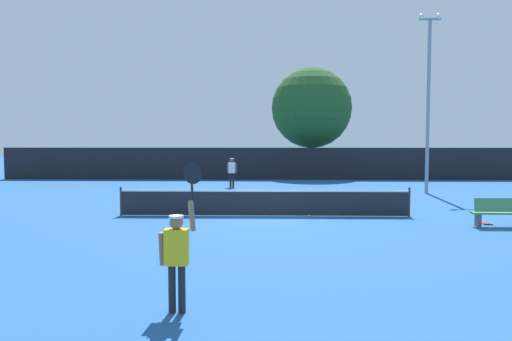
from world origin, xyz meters
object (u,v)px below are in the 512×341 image
light_pole (428,93)px  parked_car_near (352,165)px  courtside_bench (501,212)px  large_tree (312,108)px  parked_car_mid (391,165)px  spare_racket (485,223)px  player_receiving (232,169)px  player_serving (177,248)px  tennis_ball (309,216)px

light_pole → parked_car_near: light_pole is taller
courtside_bench → large_tree: bearing=100.7°
large_tree → parked_car_near: bearing=30.3°
large_tree → courtside_bench: bearing=-79.3°
parked_car_near → parked_car_mid: same height
large_tree → spare_racket: bearing=-79.6°
spare_racket → large_tree: bearing=100.4°
light_pole → courtside_bench: bearing=-94.6°
courtside_bench → parked_car_near: bearing=91.7°
parked_car_near → spare_racket: bearing=-95.1°
spare_racket → parked_car_near: bearing=91.3°
player_receiving → spare_racket: size_ratio=3.31×
parked_car_near → light_pole: bearing=-90.1°
player_serving → parked_car_mid: size_ratio=0.55×
light_pole → large_tree: bearing=112.5°
tennis_ball → spare_racket: 5.94m
player_receiving → parked_car_mid: (11.96, 10.74, -0.28)m
parked_car_near → courtside_bench: bearing=-94.6°
parked_car_near → player_serving: bearing=-110.7°
spare_racket → parked_car_mid: (2.58, 23.09, 0.76)m
tennis_ball → parked_car_mid: parked_car_mid is taller
player_receiving → tennis_ball: bearing=108.2°
spare_racket → parked_car_mid: size_ratio=0.12×
player_serving → large_tree: large_tree is taller
player_serving → parked_car_near: player_serving is taller
tennis_ball → light_pole: size_ratio=0.01×
courtside_bench → parked_car_near: parked_car_near is taller
player_receiving → parked_car_near: (8.87, 11.06, -0.28)m
tennis_ball → parked_car_near: (5.26, 22.02, 0.74)m
player_serving → light_pole: 21.04m
player_serving → tennis_ball: size_ratio=35.84×
parked_car_mid → large_tree: bearing=-173.7°
parked_car_near → parked_car_mid: 3.11m
courtside_bench → parked_car_mid: bearing=84.3°
spare_racket → courtside_bench: courtside_bench is taller
parked_car_near → parked_car_mid: bearing=-12.2°
tennis_ball → parked_car_near: parked_car_near is taller
player_serving → light_pole: (9.77, 18.17, 4.14)m
player_serving → light_pole: light_pole is taller
player_serving → spare_racket: size_ratio=4.71×
player_serving → parked_car_mid: player_serving is taller
light_pole → large_tree: light_pole is taller
player_serving → tennis_ball: 10.64m
player_serving → player_receiving: size_ratio=1.42×
player_serving → courtside_bench: player_serving is taller
tennis_ball → large_tree: (1.83, 20.01, 5.14)m
courtside_bench → light_pole: bearing=85.4°
courtside_bench → parked_car_mid: 23.86m
parked_car_near → parked_car_mid: (3.09, -0.32, 0.00)m
player_receiving → light_pole: (10.41, -2.95, 4.14)m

